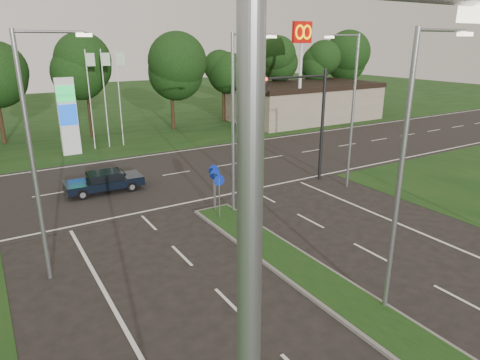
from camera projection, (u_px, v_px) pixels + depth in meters
verge_far at (70, 113)px, 53.78m from camera, size 160.00×50.00×0.02m
cross_road at (162, 176)px, 28.63m from camera, size 160.00×12.00×0.02m
median_kerb at (420, 350)px, 12.39m from camera, size 2.00×26.00×0.12m
commercial_building at (304, 102)px, 48.66m from camera, size 16.00×9.00×4.00m
streetlight_median_near at (406, 163)px, 12.95m from camera, size 2.53×0.22×9.00m
streetlight_median_far at (236, 116)px, 21.07m from camera, size 2.53×0.22×9.00m
streetlight_left_far at (37, 148)px, 14.83m from camera, size 2.53×0.22×9.00m
streetlight_right_far at (351, 104)px, 24.93m from camera, size 2.53×0.22×9.00m
traffic_signal at (307, 109)px, 25.89m from camera, size 5.10×0.42×7.00m
median_signs at (216, 182)px, 21.94m from camera, size 1.16×1.76×2.38m
gas_pylon at (71, 114)px, 33.11m from camera, size 5.80×1.26×8.00m
mcdonalds_sign at (302, 48)px, 41.55m from camera, size 2.20×0.47×10.40m
treeline_far at (95, 61)px, 39.49m from camera, size 6.00×6.00×9.90m
navy_sedan at (104, 181)px, 25.44m from camera, size 4.47×1.96×1.21m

